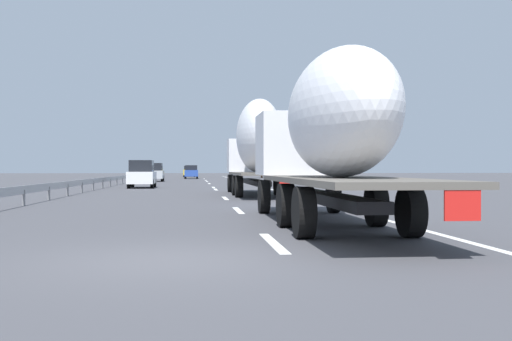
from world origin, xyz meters
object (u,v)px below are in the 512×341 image
Objects in this scene: truck_lead at (257,143)px; car_white_van at (142,174)px; road_sign at (272,159)px; car_silver_hatch at (155,172)px; car_blue_sedan at (191,172)px; truck_trailing at (328,131)px; car_yellow_coupe at (189,171)px.

car_white_van is at bearing 28.50° from truck_lead.
car_white_van is 11.36m from road_sign.
car_blue_sedan is at bearing -12.42° from car_silver_hatch.
road_sign is (35.20, -3.10, -0.17)m from truck_trailing.
truck_lead is 3.01× the size of car_yellow_coupe.
road_sign reaches higher than car_white_van.
car_silver_hatch is at bearing 12.03° from truck_lead.
car_yellow_coupe is 49.88m from road_sign.
truck_trailing is 3.10× the size of car_silver_hatch.
truck_lead is 17.24m from truck_trailing.
road_sign is at bearing -9.79° from truck_lead.
truck_lead reaches higher than road_sign.
car_blue_sedan is 1.48× the size of road_sign.
car_silver_hatch reaches higher than car_yellow_coupe.
car_blue_sedan is 34.41m from road_sign.
car_silver_hatch is 19.47m from road_sign.
car_blue_sedan is (17.34, -3.82, -0.05)m from car_silver_hatch.
car_blue_sedan is (-15.64, -0.34, 0.00)m from car_yellow_coupe.
truck_trailing is 52.14m from car_silver_hatch.
truck_trailing is at bearing 174.97° from road_sign.
truck_trailing is 3.07× the size of car_yellow_coupe.
truck_lead reaches higher than car_silver_hatch.
car_yellow_coupe is 0.93× the size of car_white_van.
road_sign is at bearing -171.99° from car_yellow_coupe.
truck_trailing is (-17.24, -0.00, -0.39)m from truck_lead.
truck_trailing is at bearing -167.01° from car_white_van.
truck_trailing is 69.05m from car_blue_sedan.
truck_trailing is at bearing -180.00° from truck_lead.
car_blue_sedan is at bearing 11.08° from road_sign.
truck_lead reaches higher than car_white_van.
truck_lead is 0.98× the size of truck_trailing.
truck_trailing is 4.13× the size of road_sign.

